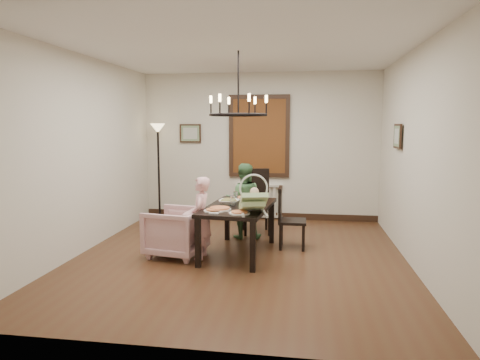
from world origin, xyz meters
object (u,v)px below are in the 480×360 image
(armchair, at_px, (176,232))
(elderly_woman, at_px, (201,225))
(floor_lamp, at_px, (159,173))
(chair_right, at_px, (292,218))
(drinking_glass, at_px, (233,201))
(baby_bouncer, at_px, (253,200))
(dining_table, at_px, (238,211))
(seated_man, at_px, (243,207))
(chair_far, at_px, (256,201))

(armchair, xyz_separation_m, elderly_woman, (0.37, -0.06, 0.13))
(armchair, bearing_deg, floor_lamp, -145.43)
(chair_right, distance_m, drinking_glass, 1.01)
(armchair, bearing_deg, baby_bouncer, 84.27)
(dining_table, bearing_deg, elderly_woman, -145.79)
(elderly_woman, xyz_separation_m, drinking_glass, (0.41, 0.18, 0.31))
(chair_right, xyz_separation_m, drinking_glass, (-0.81, -0.50, 0.32))
(drinking_glass, height_order, floor_lamp, floor_lamp)
(elderly_woman, height_order, floor_lamp, floor_lamp)
(elderly_woman, relative_size, floor_lamp, 0.52)
(elderly_woman, bearing_deg, seated_man, 157.64)
(chair_far, relative_size, seated_man, 1.08)
(baby_bouncer, xyz_separation_m, floor_lamp, (-2.13, 2.54, 0.03))
(chair_right, bearing_deg, drinking_glass, 121.55)
(dining_table, bearing_deg, drinking_glass, -123.95)
(armchair, xyz_separation_m, drinking_glass, (0.78, 0.12, 0.44))
(elderly_woman, xyz_separation_m, seated_man, (0.42, 1.15, 0.04))
(armchair, xyz_separation_m, floor_lamp, (-1.01, 2.22, 0.56))
(chair_far, height_order, armchair, chair_far)
(armchair, distance_m, floor_lamp, 2.51)
(drinking_glass, xyz_separation_m, floor_lamp, (-1.79, 2.11, 0.13))
(elderly_woman, relative_size, seated_man, 0.93)
(drinking_glass, bearing_deg, chair_right, 31.90)
(chair_far, height_order, drinking_glass, chair_far)
(chair_far, bearing_deg, dining_table, -107.65)
(baby_bouncer, bearing_deg, elderly_woman, 147.75)
(seated_man, relative_size, baby_bouncer, 1.89)
(seated_man, bearing_deg, floor_lamp, -40.81)
(chair_right, distance_m, floor_lamp, 3.09)
(armchair, distance_m, elderly_woman, 0.40)
(dining_table, xyz_separation_m, baby_bouncer, (0.27, -0.52, 0.26))
(seated_man, height_order, drinking_glass, seated_man)
(baby_bouncer, bearing_deg, dining_table, 104.21)
(elderly_woman, distance_m, drinking_glass, 0.54)
(armchair, bearing_deg, seated_man, 153.85)
(armchair, bearing_deg, dining_table, 113.41)
(chair_far, bearing_deg, armchair, -136.48)
(chair_right, distance_m, baby_bouncer, 1.13)
(dining_table, height_order, chair_right, chair_right)
(dining_table, relative_size, drinking_glass, 9.97)
(chair_far, distance_m, elderly_woman, 1.60)
(dining_table, distance_m, seated_man, 0.89)
(seated_man, bearing_deg, chair_far, -125.67)
(seated_man, bearing_deg, armchair, 45.11)
(seated_man, bearing_deg, elderly_woman, 61.11)
(dining_table, distance_m, drinking_glass, 0.19)
(dining_table, height_order, drinking_glass, drinking_glass)
(chair_far, xyz_separation_m, armchair, (-0.97, -1.42, -0.21))
(seated_man, height_order, baby_bouncer, baby_bouncer)
(chair_right, bearing_deg, chair_far, 37.74)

